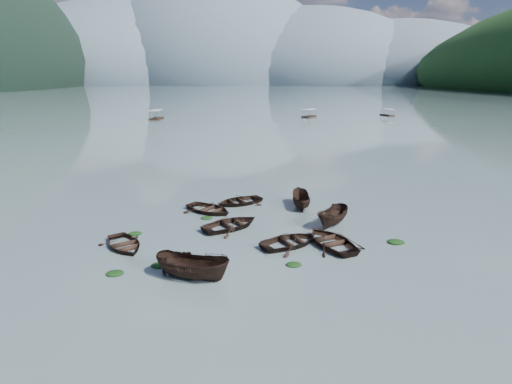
{
  "coord_description": "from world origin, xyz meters",
  "views": [
    {
      "loc": [
        -0.94,
        -22.18,
        11.76
      ],
      "look_at": [
        0.0,
        12.0,
        2.0
      ],
      "focal_mm": 28.0,
      "sensor_mm": 36.0,
      "label": 1
    }
  ],
  "objects_px": {
    "pontoon_left": "(156,119)",
    "pontoon_centre": "(309,117)",
    "rowboat_0": "(124,247)",
    "rowboat_3": "(331,245)"
  },
  "relations": [
    {
      "from": "pontoon_left",
      "to": "pontoon_centre",
      "type": "distance_m",
      "value": 46.96
    },
    {
      "from": "rowboat_0",
      "to": "pontoon_centre",
      "type": "distance_m",
      "value": 104.06
    },
    {
      "from": "rowboat_3",
      "to": "pontoon_left",
      "type": "height_order",
      "value": "pontoon_left"
    },
    {
      "from": "pontoon_left",
      "to": "pontoon_centre",
      "type": "bearing_deg",
      "value": 10.14
    },
    {
      "from": "rowboat_0",
      "to": "rowboat_3",
      "type": "bearing_deg",
      "value": -32.64
    },
    {
      "from": "rowboat_3",
      "to": "pontoon_centre",
      "type": "xyz_separation_m",
      "value": [
        13.97,
        99.87,
        0.0
      ]
    },
    {
      "from": "pontoon_centre",
      "to": "pontoon_left",
      "type": "bearing_deg",
      "value": -139.04
    },
    {
      "from": "pontoon_left",
      "to": "pontoon_centre",
      "type": "height_order",
      "value": "pontoon_left"
    },
    {
      "from": "rowboat_0",
      "to": "rowboat_3",
      "type": "height_order",
      "value": "rowboat_3"
    },
    {
      "from": "rowboat_3",
      "to": "pontoon_left",
      "type": "relative_size",
      "value": 0.74
    }
  ]
}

